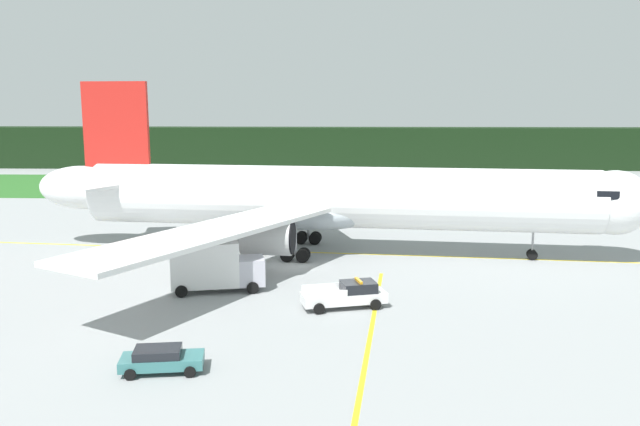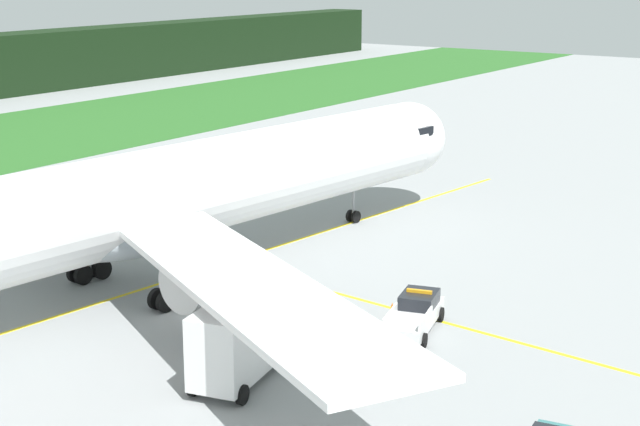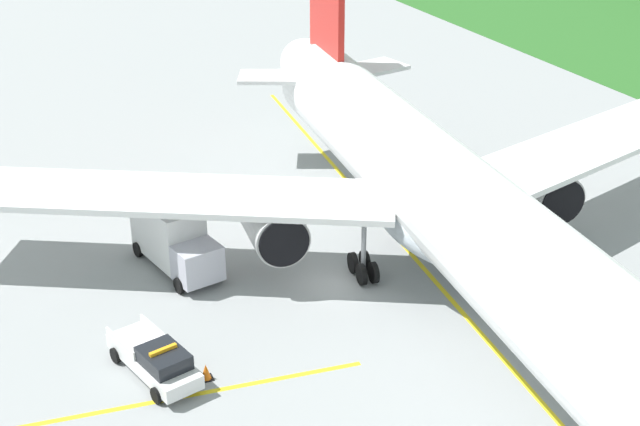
% 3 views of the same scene
% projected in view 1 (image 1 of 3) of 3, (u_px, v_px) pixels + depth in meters
% --- Properties ---
extents(ground, '(320.00, 320.00, 0.00)m').
position_uv_depth(ground, '(295.00, 266.00, 55.82)').
color(ground, gray).
extents(grass_verge, '(320.00, 30.19, 0.04)m').
position_uv_depth(grass_verge, '(320.00, 186.00, 108.17)').
color(grass_verge, '#296024').
rests_on(grass_verge, ground).
extents(distant_tree_line, '(288.00, 7.13, 8.59)m').
position_uv_depth(distant_tree_line, '(325.00, 148.00, 136.86)').
color(distant_tree_line, black).
rests_on(distant_tree_line, ground).
extents(taxiway_centerline_main, '(73.69, 7.68, 0.01)m').
position_uv_depth(taxiway_centerline_main, '(337.00, 253.00, 60.59)').
color(taxiway_centerline_main, yellow).
rests_on(taxiway_centerline_main, ground).
extents(taxiway_centerline_spur, '(3.89, 35.88, 0.01)m').
position_uv_depth(taxiway_centerline_spur, '(366.00, 358.00, 35.92)').
color(taxiway_centerline_spur, yellow).
rests_on(taxiway_centerline_spur, ground).
extents(airliner, '(56.87, 53.08, 15.86)m').
position_uv_depth(airliner, '(330.00, 198.00, 59.80)').
color(airliner, white).
rests_on(airliner, ground).
extents(ops_pickup_truck, '(6.10, 3.38, 1.94)m').
position_uv_depth(ops_pickup_truck, '(347.00, 295.00, 44.52)').
color(ops_pickup_truck, silver).
rests_on(ops_pickup_truck, ground).
extents(catering_truck, '(7.20, 3.90, 3.95)m').
position_uv_depth(catering_truck, '(214.00, 266.00, 48.19)').
color(catering_truck, '#B2B1BF').
rests_on(catering_truck, ground).
extents(staff_car, '(4.51, 2.56, 1.30)m').
position_uv_depth(staff_car, '(161.00, 359.00, 33.97)').
color(staff_car, '#356F70').
rests_on(staff_car, ground).
extents(apron_cone, '(0.63, 0.63, 0.78)m').
position_uv_depth(apron_cone, '(363.00, 294.00, 46.56)').
color(apron_cone, black).
rests_on(apron_cone, ground).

